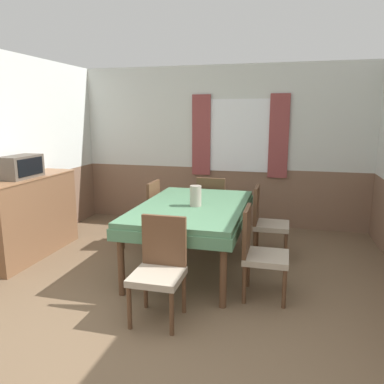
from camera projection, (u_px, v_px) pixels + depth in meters
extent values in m
plane|color=brown|center=(132.00, 356.00, 2.86)|extent=(16.00, 16.00, 0.00)
cube|color=silver|center=(221.00, 117.00, 6.08)|extent=(5.13, 0.05, 1.65)
cube|color=brown|center=(220.00, 196.00, 6.34)|extent=(5.13, 0.05, 0.95)
cube|color=white|center=(239.00, 136.00, 6.03)|extent=(1.06, 0.01, 1.16)
cube|color=brown|center=(201.00, 135.00, 6.16)|extent=(0.31, 0.03, 1.31)
cube|color=brown|center=(279.00, 136.00, 5.86)|extent=(0.31, 0.03, 1.31)
cube|color=silver|center=(15.00, 118.00, 4.86)|extent=(0.05, 4.14, 1.65)
cube|color=brown|center=(24.00, 215.00, 5.12)|extent=(0.05, 4.14, 0.95)
cube|color=#4C7A56|center=(193.00, 207.00, 4.42)|extent=(1.21, 1.93, 0.06)
cube|color=#4C7A56|center=(193.00, 214.00, 4.44)|extent=(1.24, 1.96, 0.12)
cylinder|color=brown|center=(121.00, 261.00, 3.79)|extent=(0.07, 0.07, 0.72)
cylinder|color=brown|center=(223.00, 272.00, 3.53)|extent=(0.07, 0.07, 0.72)
cylinder|color=brown|center=(173.00, 217.00, 5.47)|extent=(0.07, 0.07, 0.72)
cylinder|color=brown|center=(245.00, 221.00, 5.21)|extent=(0.07, 0.07, 0.72)
cylinder|color=brown|center=(204.00, 219.00, 5.95)|extent=(0.04, 0.04, 0.39)
cylinder|color=brown|center=(227.00, 220.00, 5.86)|extent=(0.04, 0.04, 0.39)
cylinder|color=brown|center=(198.00, 225.00, 5.59)|extent=(0.04, 0.04, 0.39)
cylinder|color=brown|center=(223.00, 227.00, 5.50)|extent=(0.04, 0.04, 0.39)
cube|color=tan|center=(213.00, 208.00, 5.68)|extent=(0.44, 0.44, 0.06)
cube|color=brown|center=(211.00, 194.00, 5.44)|extent=(0.42, 0.04, 0.47)
cylinder|color=brown|center=(286.00, 239.00, 4.98)|extent=(0.04, 0.04, 0.39)
cylinder|color=brown|center=(286.00, 248.00, 4.62)|extent=(0.04, 0.04, 0.39)
cylinder|color=brown|center=(257.00, 237.00, 5.08)|extent=(0.04, 0.04, 0.39)
cylinder|color=brown|center=(255.00, 246.00, 4.72)|extent=(0.04, 0.04, 0.39)
cube|color=tan|center=(271.00, 226.00, 4.80)|extent=(0.44, 0.44, 0.06)
cube|color=brown|center=(256.00, 205.00, 4.80)|extent=(0.04, 0.42, 0.47)
cylinder|color=brown|center=(285.00, 273.00, 3.91)|extent=(0.04, 0.04, 0.39)
cylinder|color=brown|center=(284.00, 289.00, 3.55)|extent=(0.04, 0.04, 0.39)
cylinder|color=brown|center=(248.00, 269.00, 4.00)|extent=(0.04, 0.04, 0.39)
cylinder|color=brown|center=(244.00, 285.00, 3.64)|extent=(0.04, 0.04, 0.39)
cube|color=tan|center=(266.00, 257.00, 3.73)|extent=(0.44, 0.44, 0.06)
cube|color=brown|center=(247.00, 230.00, 3.72)|extent=(0.04, 0.42, 0.47)
cylinder|color=brown|center=(123.00, 235.00, 5.16)|extent=(0.04, 0.04, 0.39)
cylinder|color=brown|center=(134.00, 227.00, 5.52)|extent=(0.04, 0.04, 0.39)
cylinder|color=brown|center=(149.00, 237.00, 5.06)|extent=(0.04, 0.04, 0.39)
cylinder|color=brown|center=(158.00, 229.00, 5.42)|extent=(0.04, 0.04, 0.39)
cube|color=tan|center=(141.00, 216.00, 5.24)|extent=(0.44, 0.44, 0.06)
cube|color=brown|center=(154.00, 199.00, 5.14)|extent=(0.04, 0.42, 0.47)
cylinder|color=brown|center=(172.00, 314.00, 3.11)|extent=(0.04, 0.04, 0.39)
cylinder|color=brown|center=(129.00, 308.00, 3.20)|extent=(0.04, 0.04, 0.39)
cylinder|color=brown|center=(184.00, 293.00, 3.47)|extent=(0.04, 0.04, 0.39)
cylinder|color=brown|center=(146.00, 288.00, 3.56)|extent=(0.04, 0.04, 0.39)
cube|color=tan|center=(157.00, 276.00, 3.29)|extent=(0.44, 0.44, 0.06)
cube|color=brown|center=(164.00, 240.00, 3.43)|extent=(0.42, 0.04, 0.47)
cube|color=brown|center=(30.00, 217.00, 4.84)|extent=(0.44, 1.48, 1.05)
cube|color=#8C5F3F|center=(26.00, 177.00, 4.74)|extent=(0.46, 1.50, 0.02)
cube|color=#51473D|center=(21.00, 167.00, 4.63)|extent=(0.28, 0.55, 0.28)
cube|color=black|center=(31.00, 167.00, 4.59)|extent=(0.01, 0.45, 0.21)
cylinder|color=#A39989|center=(196.00, 196.00, 4.32)|extent=(0.13, 0.13, 0.24)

